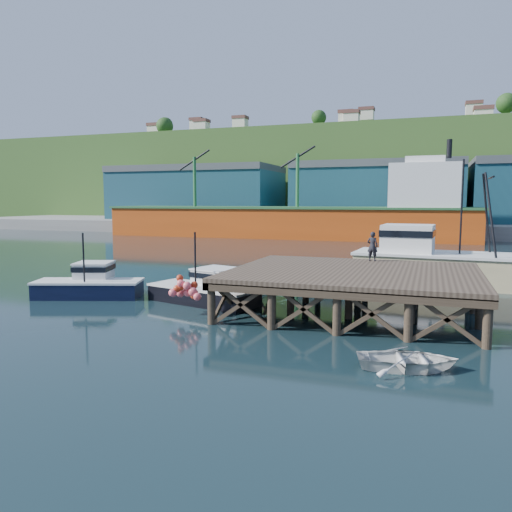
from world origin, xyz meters
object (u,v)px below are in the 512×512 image
at_px(boat_black, 207,289).
at_px(dinghy, 408,360).
at_px(trawler, 446,259).
at_px(dockworker, 372,246).
at_px(boat_navy, 90,284).

bearing_deg(boat_black, dinghy, -20.09).
relative_size(boat_black, trawler, 0.54).
xyz_separation_m(dinghy, dockworker, (-2.56, 12.27, 2.63)).
relative_size(boat_black, dinghy, 2.05).
xyz_separation_m(boat_navy, dockworker, (15.55, 5.19, 2.21)).
bearing_deg(dockworker, boat_black, 36.66).
bearing_deg(trawler, boat_navy, -146.26).
bearing_deg(boat_navy, dinghy, -40.18).
relative_size(boat_navy, dockworker, 3.80).
xyz_separation_m(boat_black, dockworker, (8.41, 4.44, 2.25)).
bearing_deg(boat_black, dockworker, 43.25).
distance_m(boat_black, dinghy, 13.49).
height_order(dinghy, dockworker, dockworker).
xyz_separation_m(trawler, dockworker, (-4.14, -6.04, 1.27)).
height_order(boat_black, dinghy, boat_black).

